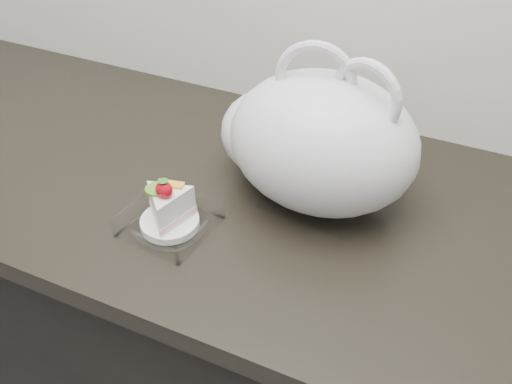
# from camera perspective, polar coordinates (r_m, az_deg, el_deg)

# --- Properties ---
(counter) EXTENTS (2.04, 0.64, 0.90)m
(counter) POSITION_cam_1_polar(r_m,az_deg,el_deg) (1.34, -0.76, -14.96)
(counter) COLOR black
(counter) RESTS_ON ground
(cake_tray) EXTENTS (0.14, 0.14, 0.10)m
(cake_tray) POSITION_cam_1_polar(r_m,az_deg,el_deg) (0.94, -8.71, -2.21)
(cake_tray) COLOR white
(cake_tray) RESTS_ON counter
(mooncake_wrap) EXTENTS (0.19, 0.18, 0.04)m
(mooncake_wrap) POSITION_cam_1_polar(r_m,az_deg,el_deg) (1.00, 6.66, 0.32)
(mooncake_wrap) COLOR white
(mooncake_wrap) RESTS_ON counter
(plastic_bag) EXTENTS (0.36, 0.27, 0.29)m
(plastic_bag) POSITION_cam_1_polar(r_m,az_deg,el_deg) (0.95, 5.66, 5.19)
(plastic_bag) COLOR white
(plastic_bag) RESTS_ON counter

